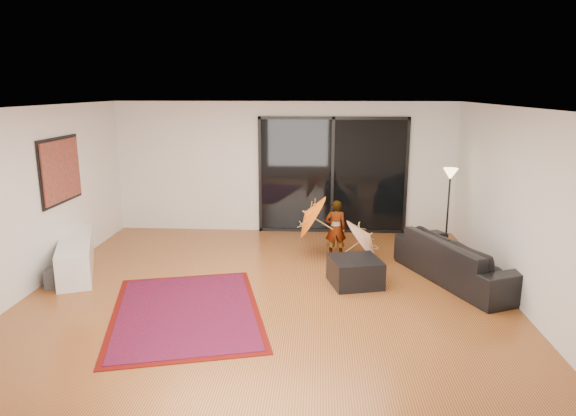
# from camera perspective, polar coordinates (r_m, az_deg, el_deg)

# --- Properties ---
(floor) EXTENTS (7.00, 7.00, 0.00)m
(floor) POSITION_cam_1_polar(r_m,az_deg,el_deg) (7.63, -2.27, -9.59)
(floor) COLOR #A25B2C
(floor) RESTS_ON ground
(ceiling) EXTENTS (7.00, 7.00, 0.00)m
(ceiling) POSITION_cam_1_polar(r_m,az_deg,el_deg) (7.04, -2.47, 11.12)
(ceiling) COLOR white
(ceiling) RESTS_ON wall_back
(wall_back) EXTENTS (7.00, 0.00, 7.00)m
(wall_back) POSITION_cam_1_polar(r_m,az_deg,el_deg) (10.65, -0.43, 4.51)
(wall_back) COLOR silver
(wall_back) RESTS_ON floor
(wall_front) EXTENTS (7.00, 0.00, 7.00)m
(wall_front) POSITION_cam_1_polar(r_m,az_deg,el_deg) (3.92, -7.71, -11.05)
(wall_front) COLOR silver
(wall_front) RESTS_ON floor
(wall_left) EXTENTS (0.00, 7.00, 7.00)m
(wall_left) POSITION_cam_1_polar(r_m,az_deg,el_deg) (8.34, -27.05, 0.64)
(wall_left) COLOR silver
(wall_left) RESTS_ON floor
(wall_right) EXTENTS (0.00, 7.00, 7.00)m
(wall_right) POSITION_cam_1_polar(r_m,az_deg,el_deg) (7.69, 24.54, -0.04)
(wall_right) COLOR silver
(wall_right) RESTS_ON floor
(sliding_door) EXTENTS (3.06, 0.07, 2.40)m
(sliding_door) POSITION_cam_1_polar(r_m,az_deg,el_deg) (10.62, 4.96, 3.62)
(sliding_door) COLOR black
(sliding_door) RESTS_ON wall_back
(painting) EXTENTS (0.04, 1.28, 1.08)m
(painting) POSITION_cam_1_polar(r_m,az_deg,el_deg) (9.13, -23.92, 3.84)
(painting) COLOR black
(painting) RESTS_ON wall_left
(media_console) EXTENTS (1.21, 2.00, 0.54)m
(media_console) POSITION_cam_1_polar(r_m,az_deg,el_deg) (9.16, -22.49, -4.87)
(media_console) COLOR white
(media_console) RESTS_ON floor
(speaker) EXTENTS (0.31, 0.31, 0.29)m
(speaker) POSITION_cam_1_polar(r_m,az_deg,el_deg) (8.59, -24.50, -7.12)
(speaker) COLOR #424244
(speaker) RESTS_ON floor
(persian_rug) EXTENTS (2.56, 3.11, 0.02)m
(persian_rug) POSITION_cam_1_polar(r_m,az_deg,el_deg) (7.20, -11.25, -11.21)
(persian_rug) COLOR #510A06
(persian_rug) RESTS_ON floor
(sofa) EXTENTS (1.81, 2.55, 0.69)m
(sofa) POSITION_cam_1_polar(r_m,az_deg,el_deg) (8.48, 18.61, -5.43)
(sofa) COLOR black
(sofa) RESTS_ON floor
(ottoman) EXTENTS (0.88, 0.88, 0.41)m
(ottoman) POSITION_cam_1_polar(r_m,az_deg,el_deg) (8.00, 7.46, -7.01)
(ottoman) COLOR black
(ottoman) RESTS_ON floor
(floor_lamp) EXTENTS (0.27, 0.27, 1.54)m
(floor_lamp) POSITION_cam_1_polar(r_m,az_deg,el_deg) (9.78, 17.52, 2.34)
(floor_lamp) COLOR black
(floor_lamp) RESTS_ON floor
(child) EXTENTS (0.40, 0.28, 1.03)m
(child) POSITION_cam_1_polar(r_m,az_deg,el_deg) (9.17, 5.31, -2.29)
(child) COLOR #999999
(child) RESTS_ON floor
(parasol_orange) EXTENTS (0.59, 0.85, 0.88)m
(parasol_orange) POSITION_cam_1_polar(r_m,az_deg,el_deg) (9.06, 1.87, -1.00)
(parasol_orange) COLOR #E05B0B
(parasol_orange) RESTS_ON child
(parasol_white) EXTENTS (0.68, 0.87, 0.95)m
(parasol_white) POSITION_cam_1_polar(r_m,az_deg,el_deg) (9.07, 9.14, -2.66)
(parasol_white) COLOR silver
(parasol_white) RESTS_ON floor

